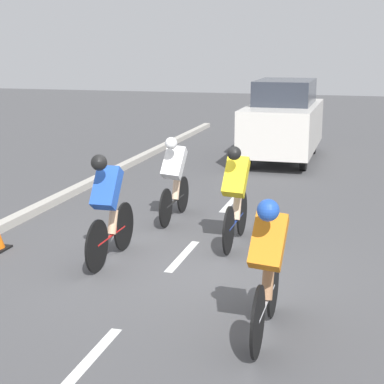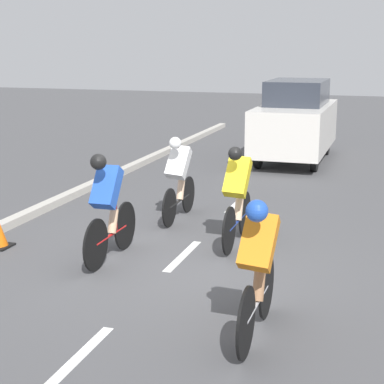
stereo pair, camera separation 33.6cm
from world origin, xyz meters
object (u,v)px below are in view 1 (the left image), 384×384
(cyclist_orange, at_px, (267,265))
(cyclist_blue, at_px, (108,206))
(cyclist_yellow, at_px, (236,194))
(support_car, at_px, (283,120))
(cyclist_white, at_px, (174,177))

(cyclist_orange, bearing_deg, cyclist_blue, -35.48)
(cyclist_blue, bearing_deg, cyclist_orange, 144.52)
(cyclist_orange, relative_size, cyclist_yellow, 1.01)
(cyclist_orange, relative_size, cyclist_blue, 1.02)
(cyclist_yellow, xyz_separation_m, support_car, (0.29, -7.40, 0.24))
(cyclist_blue, relative_size, cyclist_white, 1.02)
(cyclist_white, bearing_deg, support_car, -98.97)
(cyclist_orange, xyz_separation_m, cyclist_white, (2.23, -4.05, -0.03))
(cyclist_yellow, relative_size, cyclist_white, 1.03)
(cyclist_yellow, bearing_deg, cyclist_white, -40.07)
(cyclist_blue, distance_m, cyclist_white, 2.30)
(cyclist_orange, distance_m, cyclist_white, 4.63)
(cyclist_yellow, bearing_deg, cyclist_blue, 38.21)
(cyclist_orange, relative_size, cyclist_white, 1.04)
(cyclist_blue, height_order, support_car, support_car)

